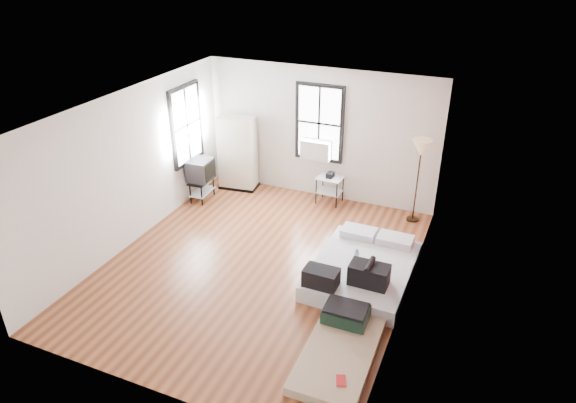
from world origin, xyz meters
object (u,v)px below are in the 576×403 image
at_px(mattress_main, 362,269).
at_px(floor_lamp, 421,152).
at_px(mattress_bare, 340,344).
at_px(tv_stand, 201,172).
at_px(wardrobe, 238,153).
at_px(side_table, 330,182).

bearing_deg(mattress_main, floor_lamp, 80.76).
height_order(mattress_bare, floor_lamp, floor_lamp).
distance_m(mattress_main, mattress_bare, 1.76).
relative_size(mattress_bare, tv_stand, 1.91).
distance_m(mattress_bare, wardrobe, 5.55).
xyz_separation_m(mattress_main, floor_lamp, (0.41, 2.32, 1.28)).
relative_size(side_table, floor_lamp, 0.41).
distance_m(mattress_bare, tv_stand, 5.28).
height_order(wardrobe, tv_stand, wardrobe).
height_order(mattress_main, tv_stand, tv_stand).
distance_m(side_table, floor_lamp, 2.05).
distance_m(mattress_main, tv_stand, 4.25).
bearing_deg(tv_stand, side_table, 16.48).
bearing_deg(wardrobe, floor_lamp, -6.55).
bearing_deg(mattress_bare, tv_stand, 141.19).
relative_size(mattress_main, wardrobe, 1.29).
distance_m(wardrobe, tv_stand, 0.97).
xyz_separation_m(mattress_main, wardrobe, (-3.52, 2.32, 0.64)).
distance_m(side_table, tv_stand, 2.74).
height_order(mattress_main, wardrobe, wardrobe).
height_order(mattress_bare, side_table, side_table).
bearing_deg(floor_lamp, tv_stand, -169.05).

